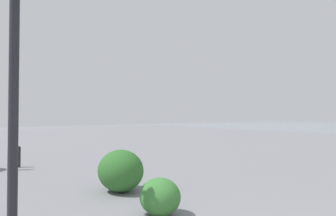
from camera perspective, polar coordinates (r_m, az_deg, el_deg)
lamppost at (r=5.00m, az=-27.23°, el=8.87°), size 0.98×0.28×3.72m
bollard_near at (r=10.06m, az=-27.13°, el=-8.20°), size 0.13×0.13×0.77m
bollard_mid at (r=10.53m, az=-26.55°, el=-8.19°), size 0.13×0.13×0.66m
shrub_low at (r=5.08m, az=-1.54°, el=-16.50°), size 0.71×0.64×0.61m
shrub_round at (r=6.60m, az=-8.99°, el=-11.68°), size 1.05×0.94×0.89m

